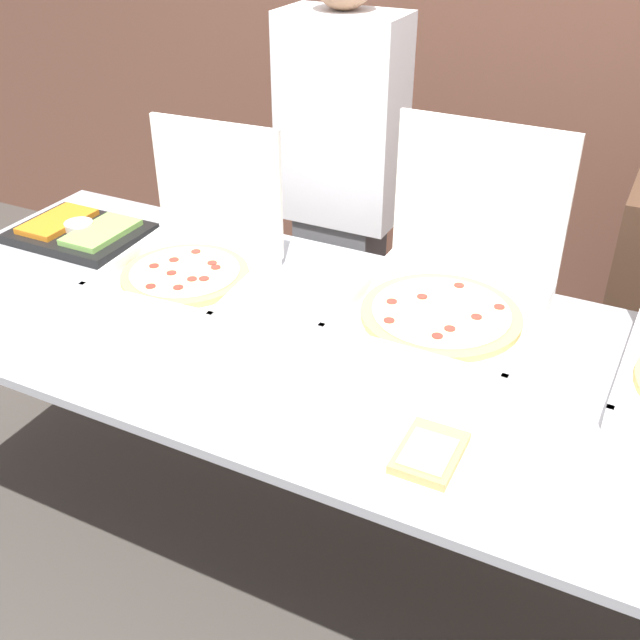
{
  "coord_description": "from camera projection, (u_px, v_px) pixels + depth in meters",
  "views": [
    {
      "loc": [
        0.71,
        -1.42,
        1.89
      ],
      "look_at": [
        0.0,
        0.0,
        0.91
      ],
      "focal_mm": 42.0,
      "sensor_mm": 36.0,
      "label": 1
    }
  ],
  "objects": [
    {
      "name": "buffet_table",
      "position": [
        320.0,
        364.0,
        1.93
      ],
      "size": [
        2.43,
        0.98,
        0.86
      ],
      "color": "#A8AAB2",
      "rests_on": "ground_plane"
    },
    {
      "name": "pizza_box_far_left",
      "position": [
        450.0,
        286.0,
        1.94
      ],
      "size": [
        0.48,
        0.5,
        0.47
      ],
      "rotation": [
        0.0,
        0.0,
        -0.02
      ],
      "color": "white",
      "rests_on": "buffet_table"
    },
    {
      "name": "ground_plane",
      "position": [
        320.0,
        565.0,
        2.34
      ],
      "size": [
        16.0,
        16.0,
        0.0
      ],
      "primitive_type": "plane",
      "color": "#423D38"
    },
    {
      "name": "paper_plate_front_right",
      "position": [
        429.0,
        455.0,
        1.5
      ],
      "size": [
        0.25,
        0.25,
        0.03
      ],
      "color": "white",
      "rests_on": "buffet_table"
    },
    {
      "name": "veggie_tray",
      "position": [
        80.0,
        231.0,
        2.37
      ],
      "size": [
        0.4,
        0.3,
        0.05
      ],
      "color": "black",
      "rests_on": "buffet_table"
    },
    {
      "name": "person_guest_cap",
      "position": [
        341.0,
        197.0,
        2.59
      ],
      "size": [
        0.4,
        0.22,
        1.69
      ],
      "rotation": [
        0.0,
        0.0,
        3.14
      ],
      "color": "slate",
      "rests_on": "ground_plane"
    },
    {
      "name": "pizza_box_near_right",
      "position": [
        193.0,
        253.0,
        2.13
      ],
      "size": [
        0.43,
        0.45,
        0.41
      ],
      "rotation": [
        0.0,
        0.0,
        0.06
      ],
      "color": "white",
      "rests_on": "buffet_table"
    },
    {
      "name": "brick_wall_behind",
      "position": [
        516.0,
        5.0,
        2.89
      ],
      "size": [
        10.0,
        0.06,
        2.8
      ],
      "color": "brown",
      "rests_on": "ground_plane"
    }
  ]
}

